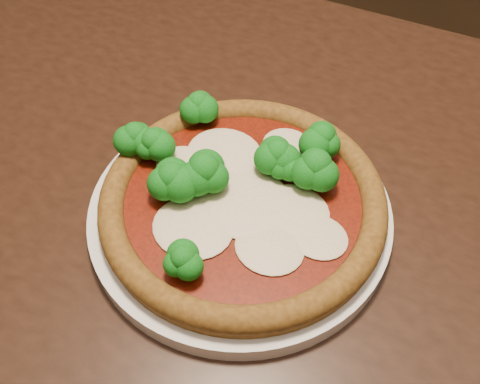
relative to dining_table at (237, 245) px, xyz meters
The scene contains 4 objects.
floor 0.69m from the dining_table, 69.15° to the left, with size 4.00×4.00×0.00m, color black.
dining_table is the anchor object (origin of this frame).
plate 0.12m from the dining_table, 53.20° to the right, with size 0.29×0.29×0.02m, color silver.
pizza 0.15m from the dining_table, 52.75° to the right, with size 0.27×0.27×0.06m.
Camera 1 is at (0.10, -0.52, 1.17)m, focal length 40.00 mm.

